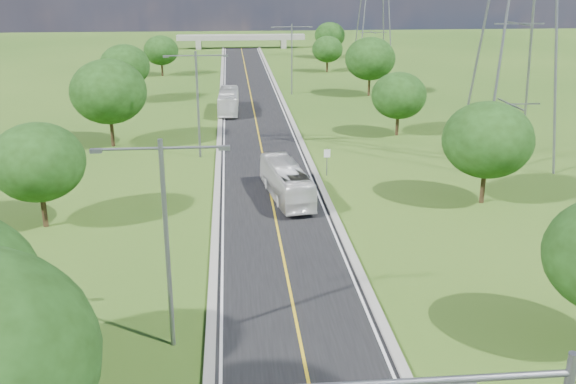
# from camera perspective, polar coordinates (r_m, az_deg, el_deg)

# --- Properties ---
(ground) EXTENTS (260.00, 260.00, 0.00)m
(ground) POSITION_cam_1_polar(r_m,az_deg,el_deg) (76.67, -2.86, 6.24)
(ground) COLOR #2A4D15
(ground) RESTS_ON ground
(road) EXTENTS (8.00, 150.00, 0.06)m
(road) POSITION_cam_1_polar(r_m,az_deg,el_deg) (82.52, -3.05, 7.16)
(road) COLOR black
(road) RESTS_ON ground
(curb_left) EXTENTS (0.50, 150.00, 0.22)m
(curb_left) POSITION_cam_1_polar(r_m,az_deg,el_deg) (82.46, -6.02, 7.13)
(curb_left) COLOR gray
(curb_left) RESTS_ON ground
(curb_right) EXTENTS (0.50, 150.00, 0.22)m
(curb_right) POSITION_cam_1_polar(r_m,az_deg,el_deg) (82.77, -0.08, 7.28)
(curb_right) COLOR gray
(curb_right) RESTS_ON ground
(speed_limit_sign) EXTENTS (0.55, 0.09, 2.40)m
(speed_limit_sign) POSITION_cam_1_polar(r_m,az_deg,el_deg) (55.47, 3.49, 3.04)
(speed_limit_sign) COLOR slate
(speed_limit_sign) RESTS_ON ground
(overpass) EXTENTS (30.00, 3.00, 3.20)m
(overpass) POSITION_cam_1_polar(r_m,az_deg,el_deg) (155.46, -4.20, 13.49)
(overpass) COLOR gray
(overpass) RESTS_ON ground
(streetlight_near_left) EXTENTS (5.90, 0.25, 10.00)m
(streetlight_near_left) POSITION_cam_1_polar(r_m,az_deg,el_deg) (28.99, -10.81, -3.16)
(streetlight_near_left) COLOR slate
(streetlight_near_left) RESTS_ON ground
(streetlight_mid_left) EXTENTS (5.90, 0.25, 10.00)m
(streetlight_mid_left) POSITION_cam_1_polar(r_m,az_deg,el_deg) (60.80, -8.05, 8.49)
(streetlight_mid_left) COLOR slate
(streetlight_mid_left) RESTS_ON ground
(streetlight_far_right) EXTENTS (5.90, 0.25, 10.00)m
(streetlight_far_right) POSITION_cam_1_polar(r_m,az_deg,el_deg) (93.83, 0.33, 12.25)
(streetlight_far_right) COLOR slate
(streetlight_far_right) RESTS_ON ground
(power_tower_near) EXTENTS (9.00, 6.40, 28.00)m
(power_tower_near) POSITION_cam_1_polar(r_m,az_deg,el_deg) (60.27, 20.03, 15.23)
(power_tower_near) COLOR slate
(power_tower_near) RESTS_ON ground
(tree_lb) EXTENTS (6.30, 6.30, 7.33)m
(tree_lb) POSITION_cam_1_polar(r_m,az_deg,el_deg) (46.29, -21.35, 2.49)
(tree_lb) COLOR black
(tree_lb) RESTS_ON ground
(tree_lc) EXTENTS (7.56, 7.56, 8.79)m
(tree_lc) POSITION_cam_1_polar(r_m,az_deg,el_deg) (66.81, -15.67, 8.58)
(tree_lc) COLOR black
(tree_lc) RESTS_ON ground
(tree_ld) EXTENTS (6.72, 6.72, 7.82)m
(tree_ld) POSITION_cam_1_polar(r_m,az_deg,el_deg) (90.64, -14.31, 10.82)
(tree_ld) COLOR black
(tree_ld) RESTS_ON ground
(tree_le) EXTENTS (5.88, 5.88, 6.84)m
(tree_le) POSITION_cam_1_polar(r_m,az_deg,el_deg) (114.03, -11.23, 12.25)
(tree_le) COLOR black
(tree_le) RESTS_ON ground
(tree_rb) EXTENTS (6.72, 6.72, 7.82)m
(tree_rb) POSITION_cam_1_polar(r_m,az_deg,el_deg) (50.02, 17.32, 4.45)
(tree_rb) COLOR black
(tree_rb) RESTS_ON ground
(tree_rc) EXTENTS (5.88, 5.88, 6.84)m
(tree_rc) POSITION_cam_1_polar(r_m,az_deg,el_deg) (70.25, 9.83, 8.44)
(tree_rc) COLOR black
(tree_rc) RESTS_ON ground
(tree_rd) EXTENTS (7.14, 7.14, 8.30)m
(tree_rd) POSITION_cam_1_polar(r_m,az_deg,el_deg) (93.65, 7.31, 11.67)
(tree_rd) COLOR black
(tree_rd) RESTS_ON ground
(tree_re) EXTENTS (5.46, 5.46, 6.35)m
(tree_re) POSITION_cam_1_polar(r_m,az_deg,el_deg) (116.79, 3.52, 12.55)
(tree_re) COLOR black
(tree_re) RESTS_ON ground
(tree_rf) EXTENTS (6.30, 6.30, 7.33)m
(tree_rf) POSITION_cam_1_polar(r_m,az_deg,el_deg) (136.93, 3.74, 13.72)
(tree_rf) COLOR black
(tree_rf) RESTS_ON ground
(bus_outbound) EXTENTS (3.62, 9.98, 2.72)m
(bus_outbound) POSITION_cam_1_polar(r_m,az_deg,el_deg) (49.57, -0.15, 0.93)
(bus_outbound) COLOR silver
(bus_outbound) RESTS_ON road
(bus_inbound) EXTENTS (2.68, 10.17, 2.81)m
(bus_inbound) POSITION_cam_1_polar(r_m,az_deg,el_deg) (82.00, -5.31, 8.05)
(bus_inbound) COLOR silver
(bus_inbound) RESTS_ON road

